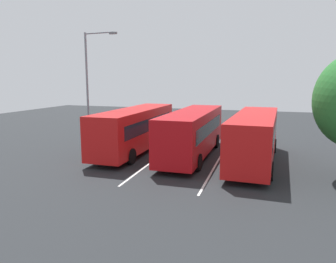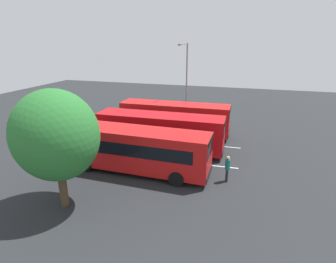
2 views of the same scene
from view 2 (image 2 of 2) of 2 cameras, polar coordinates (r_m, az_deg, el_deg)
name	(u,v)px [view 2 (image 2 of 2)]	position (r m, az deg, el deg)	size (l,w,h in m)	color
ground_plane	(156,149)	(22.89, -2.48, -3.76)	(68.17, 68.17, 0.00)	#232628
bus_far_left	(135,149)	(18.63, -7.07, -3.64)	(10.53, 2.68, 3.09)	red
bus_center_left	(160,131)	(22.05, -1.67, 0.11)	(10.53, 2.69, 3.09)	#B70C11
bus_center_right	(175,118)	(25.93, 1.46, 2.99)	(10.53, 2.67, 3.09)	red
pedestrian	(227,167)	(17.82, 12.58, -7.32)	(0.40, 0.40, 1.80)	#232833
street_lamp	(186,79)	(28.79, 3.84, 11.10)	(0.41, 2.76, 8.59)	gray
depot_tree	(56,136)	(14.90, -22.87, -0.82)	(4.60, 4.14, 6.58)	#4C3823
lane_stripe_outer_left	(148,158)	(21.16, -4.25, -5.74)	(13.80, 0.12, 0.01)	silver
lane_stripe_inner_left	(164,141)	(24.66, -0.97, -2.03)	(13.80, 0.12, 0.01)	silver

